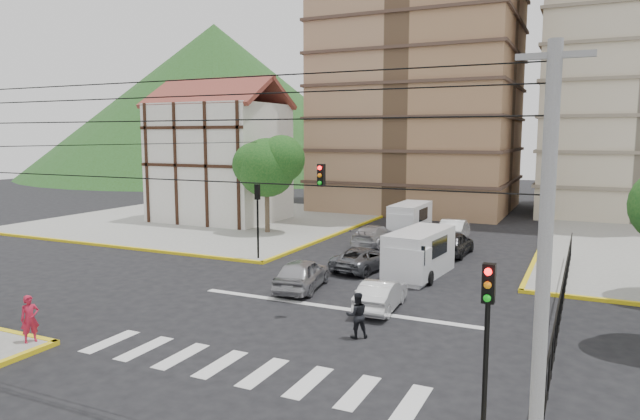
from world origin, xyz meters
The scene contains 22 objects.
ground centered at (0.00, 0.00, 0.00)m, with size 160.00×160.00×0.00m, color black.
sidewalk_nw centered at (-20.00, 20.00, 0.07)m, with size 26.00×26.00×0.15m, color gray.
crosswalk_stripes centered at (0.00, -6.00, 0.01)m, with size 12.00×2.40×0.01m, color silver.
stop_line centered at (0.00, 1.20, 0.01)m, with size 13.00×0.40×0.01m, color silver.
tudor_building centered at (-19.00, 20.00, 5.25)m, with size 10.80×8.05×12.23m.
distant_hill centered at (-55.00, 70.00, 14.00)m, with size 70.00×70.00×28.00m, color #254918.
park_fence centered at (9.00, 4.50, 0.00)m, with size 0.10×22.50×1.66m, color black, non-canonical shape.
tree_tudor centered at (-11.90, 16.01, 5.22)m, with size 5.39×4.40×7.43m.
traffic_light_se centered at (7.80, -7.80, 3.11)m, with size 0.28×0.22×4.40m.
traffic_light_nw centered at (-7.80, 7.80, 3.11)m, with size 0.28×0.22×4.40m.
traffic_light_hanging centered at (0.00, -2.04, 5.90)m, with size 18.00×9.12×0.92m.
utility_pole_se centered at (9.00, -9.00, 4.77)m, with size 1.40×0.28×9.00m.
van_right_lane centered at (1.83, 8.03, 1.18)m, with size 2.65×5.59×2.43m.
van_left_lane centered at (-2.29, 20.32, 1.13)m, with size 2.16×5.16×2.32m.
car_silver_front_left centered at (-2.54, 3.21, 0.77)m, with size 1.81×4.50×1.53m, color #A4A3A8.
car_white_front_right centered at (1.97, 1.81, 0.65)m, with size 1.38×3.96×1.30m, color white.
car_grey_mid_left centered at (-1.26, 8.26, 0.64)m, with size 2.12×4.60×1.28m, color #5C5E64.
car_silver_rear_left centered at (-3.14, 15.18, 0.70)m, with size 1.96×4.81×1.40m, color #ADADB2.
car_darkgrey_mid_right centered at (2.35, 14.28, 0.76)m, with size 1.79×4.45×1.52m, color black.
car_white_rear_right centered at (1.31, 19.35, 0.77)m, with size 1.63×4.68×1.54m, color white.
pedestrian_sw_corner centered at (-7.80, -7.50, 0.99)m, with size 0.61×0.40×1.68m, color #B81C36.
pedestrian_crosswalk centered at (2.29, -1.80, 0.85)m, with size 0.83×0.64×1.70m, color black.
Camera 1 is at (9.68, -20.62, 7.38)m, focal length 32.00 mm.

